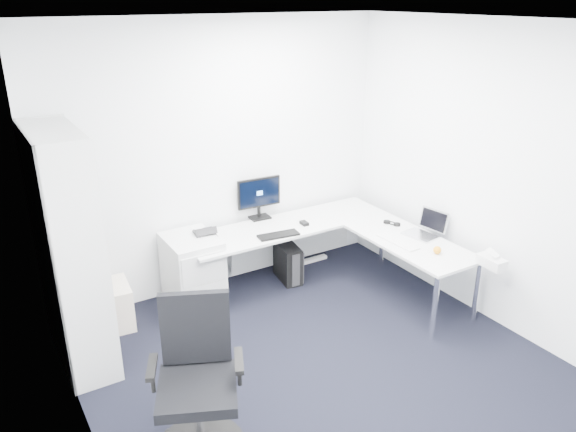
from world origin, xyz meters
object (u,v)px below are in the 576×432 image
bookshelf (69,251)px  laptop (421,225)px  l_desk (304,264)px  monitor (259,198)px  task_chair (197,386)px

bookshelf → laptop: bookshelf is taller
bookshelf → laptop: (3.14, -0.67, -0.22)m
l_desk → monitor: 0.84m
bookshelf → monitor: (2.01, 0.56, -0.11)m
laptop → task_chair: bearing=-170.9°
l_desk → laptop: laptop is taller
bookshelf → monitor: 2.09m
laptop → monitor: bearing=124.2°
l_desk → task_chair: 2.30m
l_desk → task_chair: bearing=-140.2°
laptop → l_desk: bearing=139.0°
task_chair → laptop: 2.86m
l_desk → task_chair: size_ratio=2.04×
task_chair → monitor: monitor is taller
monitor → task_chair: bearing=-124.3°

